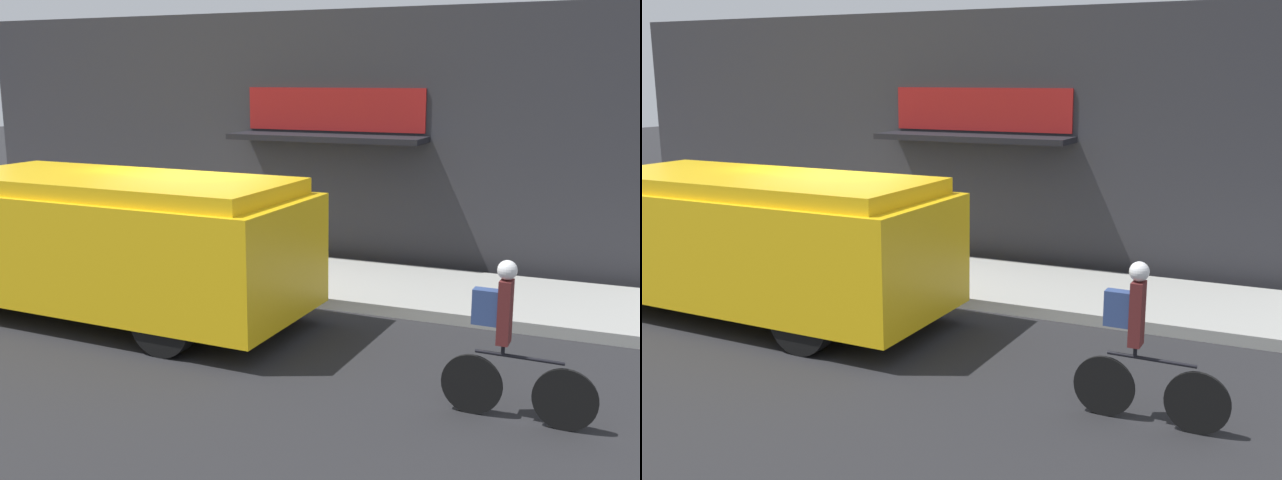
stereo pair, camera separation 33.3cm
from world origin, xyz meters
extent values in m
plane|color=#232326|center=(0.00, 0.00, 0.00)|extent=(70.00, 70.00, 0.00)
cube|color=#999993|center=(0.00, 1.22, 0.08)|extent=(28.00, 2.44, 0.17)
cube|color=#2D2D33|center=(0.00, 2.84, 2.28)|extent=(13.40, 0.18, 4.56)
cube|color=maroon|center=(1.19, 2.73, 2.83)|extent=(3.39, 0.05, 0.76)
cube|color=black|center=(1.19, 2.33, 2.35)|extent=(3.56, 0.83, 0.10)
cube|color=yellow|center=(-0.37, -1.51, 1.07)|extent=(5.54, 2.44, 1.53)
cube|color=yellow|center=(-0.37, -1.51, 1.95)|extent=(5.10, 2.24, 0.21)
cube|color=red|center=(-1.82, -0.09, 1.15)|extent=(0.04, 0.44, 0.44)
cylinder|color=black|center=(-3.13, -0.45, 0.44)|extent=(0.88, 0.29, 0.88)
cylinder|color=black|center=(1.10, -0.61, 0.44)|extent=(0.88, 0.29, 0.88)
cylinder|color=black|center=(1.03, -2.52, 0.44)|extent=(0.88, 0.29, 0.88)
cylinder|color=black|center=(5.81, -2.71, 0.32)|extent=(0.64, 0.06, 0.64)
cylinder|color=black|center=(4.89, -2.68, 0.32)|extent=(0.64, 0.06, 0.64)
cylinder|color=black|center=(5.35, -2.70, 0.69)|extent=(0.88, 0.06, 0.04)
cylinder|color=black|center=(5.19, -2.69, 0.75)|extent=(0.04, 0.04, 0.12)
cube|color=#561E1E|center=(5.19, -2.69, 1.13)|extent=(0.13, 0.20, 0.65)
sphere|color=white|center=(5.19, -2.69, 1.56)|extent=(0.20, 0.20, 0.20)
cube|color=navy|center=(5.00, -2.69, 1.16)|extent=(0.26, 0.15, 0.36)
camera|label=1|loc=(6.26, -9.90, 3.40)|focal=42.00mm
camera|label=2|loc=(6.56, -9.76, 3.40)|focal=42.00mm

